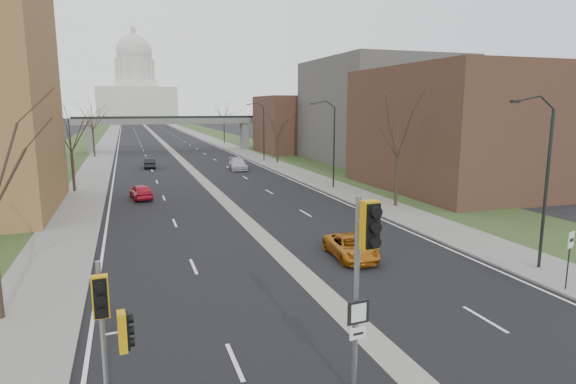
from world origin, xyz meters
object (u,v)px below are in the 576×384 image
signal_pole_median (364,263)px  car_left_far (149,163)px  signal_pole_left (110,326)px  car_right_mid (238,164)px  speed_limit_sign (570,250)px  car_left_near (141,192)px  car_right_near (351,247)px

signal_pole_median → car_left_far: bearing=87.8°
signal_pole_left → signal_pole_median: signal_pole_median is taller
signal_pole_left → car_right_mid: size_ratio=0.91×
speed_limit_sign → car_right_mid: bearing=74.9°
car_left_near → car_right_mid: 21.24m
speed_limit_sign → car_left_near: bearing=100.1°
signal_pole_left → signal_pole_median: size_ratio=0.79×
car_left_near → car_left_far: bearing=-102.3°
car_left_near → car_left_far: size_ratio=0.98×
car_right_near → speed_limit_sign: bearing=-42.5°
signal_pole_median → signal_pole_left: bearing=170.1°
signal_pole_median → car_right_mid: bearing=75.8°
car_left_far → car_right_near: size_ratio=0.93×
signal_pole_left → car_right_near: (12.04, 11.47, -2.43)m
car_right_near → car_right_mid: (2.31, 38.48, 0.12)m
car_right_near → car_left_near: bearing=120.2°
signal_pole_left → speed_limit_sign: size_ratio=1.75×
signal_pole_median → speed_limit_sign: signal_pole_median is taller
car_left_near → car_right_mid: (12.72, 17.01, 0.05)m
speed_limit_sign → car_left_far: speed_limit_sign is taller
signal_pole_median → car_left_near: (-4.87, 33.45, -3.42)m
signal_pole_left → speed_limit_sign: (19.11, 3.93, -1.09)m
speed_limit_sign → car_left_near: 33.89m
signal_pole_median → car_left_near: size_ratio=1.46×
signal_pole_median → car_left_far: (-3.08, 56.08, -3.43)m
signal_pole_left → speed_limit_sign: bearing=7.2°
car_left_far → car_right_near: bearing=101.4°
signal_pole_left → car_left_far: bearing=82.0°
signal_pole_median → car_left_far: 56.27m
speed_limit_sign → signal_pole_left: bearing=170.6°
signal_pole_left → signal_pole_median: (6.50, -0.51, 1.06)m
car_right_near → signal_pole_median: bearing=-110.5°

